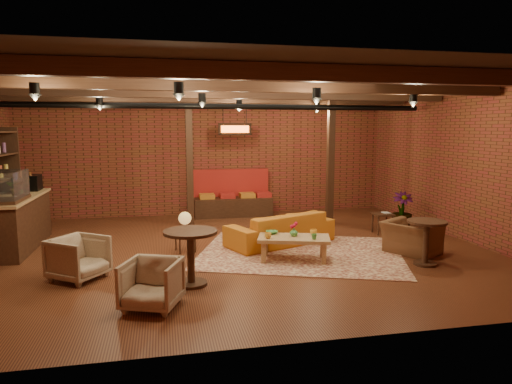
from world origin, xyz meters
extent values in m
plane|color=#35170D|center=(0.00, 0.00, 0.00)|extent=(10.00, 10.00, 0.00)
cube|color=black|center=(0.00, 0.00, 3.20)|extent=(10.00, 8.00, 0.02)
cube|color=brown|center=(0.00, 4.00, 1.60)|extent=(10.00, 0.02, 3.20)
cube|color=brown|center=(0.00, -4.00, 1.60)|extent=(10.00, 0.02, 3.20)
cube|color=brown|center=(5.00, 0.00, 1.60)|extent=(0.02, 8.00, 3.20)
cylinder|color=black|center=(0.00, 1.60, 2.85)|extent=(9.60, 0.12, 0.12)
cube|color=black|center=(-0.60, 2.60, 1.60)|extent=(0.16, 0.16, 3.20)
cube|color=black|center=(2.80, 2.00, 1.60)|extent=(0.16, 0.16, 3.20)
imported|color=#337F33|center=(-4.00, 1.20, 1.22)|extent=(0.35, 0.39, 0.30)
cube|color=#FF6219|center=(0.60, 3.10, 2.35)|extent=(0.86, 0.06, 0.30)
cube|color=maroon|center=(1.30, -0.44, 0.01)|extent=(4.52, 3.99, 0.01)
imported|color=#B06018|center=(1.09, 0.30, 0.33)|extent=(2.43, 1.70, 0.66)
cube|color=#8A6140|center=(1.03, -0.90, 0.41)|extent=(1.40, 0.97, 0.06)
cube|color=#8A6140|center=(0.46, -0.96, 0.19)|extent=(0.08, 0.08, 0.38)
cube|color=#8A6140|center=(1.47, -1.27, 0.19)|extent=(0.08, 0.08, 0.38)
cube|color=#8A6140|center=(0.58, -0.53, 0.19)|extent=(0.08, 0.08, 0.38)
cube|color=#8A6140|center=(1.60, -0.84, 0.19)|extent=(0.08, 0.08, 0.38)
imported|color=gold|center=(0.54, -0.91, 0.49)|extent=(0.16, 0.16, 0.10)
imported|color=#3F8B3F|center=(1.32, -1.15, 0.49)|extent=(0.13, 0.13, 0.10)
imported|color=gold|center=(1.43, -0.81, 0.49)|extent=(0.16, 0.16, 0.10)
imported|color=#3F8B3F|center=(0.70, -0.59, 0.47)|extent=(0.27, 0.27, 0.05)
imported|color=#3F8B3F|center=(1.04, -0.85, 0.50)|extent=(0.15, 0.15, 0.12)
sphere|color=red|center=(1.04, -0.85, 0.64)|extent=(0.10, 0.10, 0.10)
cube|color=black|center=(-0.86, 0.11, 0.44)|extent=(0.45, 0.45, 0.04)
cylinder|color=black|center=(-0.86, 0.11, 0.21)|extent=(0.03, 0.03, 0.43)
cylinder|color=brown|center=(-0.86, 0.11, 0.47)|extent=(0.12, 0.12, 0.02)
cylinder|color=brown|center=(-0.86, 0.11, 0.53)|extent=(0.04, 0.04, 0.18)
sphere|color=#BF8A2C|center=(-0.86, 0.11, 0.66)|extent=(0.25, 0.25, 0.25)
cylinder|color=black|center=(-0.87, -1.83, 0.83)|extent=(0.81, 0.81, 0.05)
cylinder|color=black|center=(-0.87, -1.83, 0.42)|extent=(0.11, 0.11, 0.79)
cylinder|color=black|center=(-0.87, -1.83, 0.02)|extent=(0.49, 0.49, 0.05)
imported|color=beige|center=(-2.59, -1.21, 0.38)|extent=(0.99, 1.00, 0.76)
imported|color=beige|center=(-1.44, -2.64, 0.36)|extent=(0.89, 0.86, 0.72)
imported|color=brown|center=(3.36, -0.90, 0.41)|extent=(1.01, 1.13, 0.83)
cube|color=black|center=(3.60, 0.75, 0.45)|extent=(0.45, 0.45, 0.04)
cylinder|color=black|center=(3.60, 0.75, 0.21)|extent=(0.04, 0.04, 0.43)
imported|color=black|center=(3.60, 0.75, 0.48)|extent=(0.17, 0.22, 0.02)
cylinder|color=black|center=(3.21, -1.62, 0.77)|extent=(0.67, 0.67, 0.04)
cylinder|color=black|center=(3.21, -1.62, 0.39)|extent=(0.11, 0.11, 0.74)
cylinder|color=black|center=(3.21, -1.62, 0.02)|extent=(0.40, 0.40, 0.04)
imported|color=#4C7F4C|center=(4.33, 1.19, 1.30)|extent=(1.75, 1.75, 2.59)
camera|label=1|loc=(-1.26, -8.59, 2.37)|focal=32.00mm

